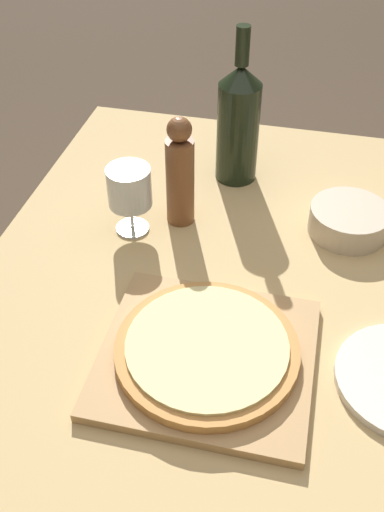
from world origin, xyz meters
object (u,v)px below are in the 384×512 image
at_px(wine_glass, 129,189).
at_px(small_bowl, 349,220).
at_px(pizza, 207,349).
at_px(pepper_mill, 180,174).
at_px(wine_bottle, 238,122).

relative_size(wine_glass, small_bowl, 0.92).
distance_m(pizza, wine_glass, 0.37).
relative_size(pepper_mill, small_bowl, 1.48).
bearing_deg(pepper_mill, pizza, -69.73).
xyz_separation_m(wine_bottle, small_bowl, (0.25, -0.14, -0.11)).
xyz_separation_m(wine_bottle, wine_glass, (-0.17, -0.23, -0.04)).
distance_m(pizza, pepper_mill, 0.38).
bearing_deg(pizza, wine_bottle, 95.03).
height_order(pizza, wine_bottle, wine_bottle).
distance_m(wine_glass, small_bowl, 0.43).
bearing_deg(pepper_mill, small_bowl, 6.37).
height_order(wine_bottle, small_bowl, wine_bottle).
relative_size(wine_bottle, pepper_mill, 1.46).
relative_size(pizza, wine_bottle, 0.86).
bearing_deg(pizza, pepper_mill, 110.27).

